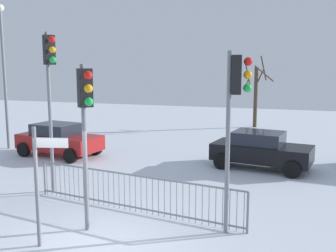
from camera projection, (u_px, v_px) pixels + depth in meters
ground_plane at (101, 240)px, 9.17m from camera, size 60.00×60.00×0.00m
traffic_light_mid_right at (235, 102)px, 9.08m from camera, size 0.57×0.34×4.40m
traffic_light_mid_left at (86, 111)px, 9.20m from camera, size 0.47×0.46×4.09m
traffic_light_rear_right at (50, 77)px, 12.10m from camera, size 0.50×0.43×5.08m
direction_sign_post at (39, 180)px, 8.66m from camera, size 0.77×0.25×2.75m
pedestrian_guard_railing at (133, 192)px, 10.94m from camera, size 6.54×1.06×1.07m
car_red_trailing at (59, 139)px, 17.68m from camera, size 4.01×2.40×1.47m
car_black_near at (261, 149)px, 15.52m from camera, size 4.02×2.43×1.47m
street_lamp at (4, 62)px, 18.73m from camera, size 0.36×0.36×6.91m
bare_tree_left at (256, 93)px, 25.68m from camera, size 1.93×1.81×4.66m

